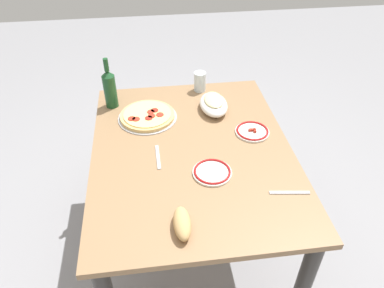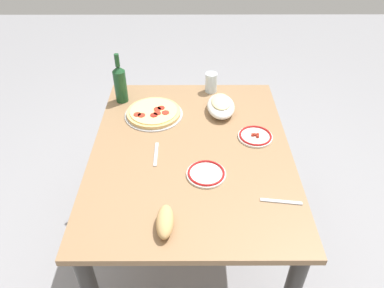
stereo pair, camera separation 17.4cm
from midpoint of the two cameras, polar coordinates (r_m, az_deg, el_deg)
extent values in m
plane|color=gray|center=(2.30, 2.24, -15.26)|extent=(8.00, 8.00, 0.00)
cube|color=#93704C|center=(1.77, 2.81, -1.25)|extent=(1.24, 0.96, 0.03)
cylinder|color=#33302D|center=(2.46, -7.83, 0.48)|extent=(0.07, 0.07, 0.71)
cylinder|color=#33302D|center=(2.49, 11.71, 0.52)|extent=(0.07, 0.07, 0.71)
cylinder|color=#B7B7BC|center=(1.99, -3.39, 4.53)|extent=(0.32, 0.32, 0.01)
cylinder|color=#DBB26B|center=(1.98, -3.40, 4.82)|extent=(0.29, 0.29, 0.02)
cylinder|color=#EFD684|center=(1.98, -3.41, 5.11)|extent=(0.26, 0.26, 0.01)
cylinder|color=#B22D1E|center=(1.98, -2.82, 5.39)|extent=(0.04, 0.04, 0.00)
cylinder|color=#B22D1E|center=(1.95, -5.91, 4.54)|extent=(0.04, 0.04, 0.00)
cylinder|color=maroon|center=(1.99, -2.24, 5.58)|extent=(0.04, 0.04, 0.00)
cylinder|color=#B22D1E|center=(1.94, -5.25, 4.42)|extent=(0.04, 0.04, 0.00)
cylinder|color=maroon|center=(1.93, -3.29, 4.45)|extent=(0.04, 0.04, 0.00)
cylinder|color=#B22D1E|center=(1.95, -2.81, 4.76)|extent=(0.04, 0.04, 0.00)
cylinder|color=#B22D1E|center=(1.95, -1.50, 4.85)|extent=(0.04, 0.04, 0.00)
ellipsoid|color=white|center=(2.01, 7.13, 5.80)|extent=(0.24, 0.15, 0.07)
ellipsoid|color=#AD2819|center=(2.01, 7.16, 6.10)|extent=(0.20, 0.12, 0.03)
ellipsoid|color=beige|center=(2.00, 7.20, 6.53)|extent=(0.17, 0.10, 0.02)
cylinder|color=#194723|center=(2.09, -8.65, 8.84)|extent=(0.07, 0.07, 0.19)
cone|color=#194723|center=(2.04, -8.94, 11.48)|extent=(0.07, 0.07, 0.03)
cylinder|color=#194723|center=(2.01, -9.08, 12.75)|extent=(0.03, 0.03, 0.07)
cylinder|color=silver|center=(2.18, 5.44, 9.49)|extent=(0.07, 0.07, 0.12)
cylinder|color=white|center=(1.62, 5.46, -4.85)|extent=(0.18, 0.18, 0.01)
torus|color=red|center=(1.62, 5.48, -4.64)|extent=(0.17, 0.17, 0.01)
cylinder|color=white|center=(1.87, 12.64, 1.02)|extent=(0.17, 0.17, 0.01)
torus|color=red|center=(1.86, 12.67, 1.21)|extent=(0.16, 0.16, 0.01)
cube|color=#AD2819|center=(1.86, 12.58, 1.33)|extent=(0.01, 0.01, 0.01)
cube|color=#AD2819|center=(1.87, 13.01, 1.36)|extent=(0.01, 0.01, 0.01)
cube|color=#AD2819|center=(1.86, 12.25, 1.32)|extent=(0.01, 0.01, 0.01)
cube|color=#AD2819|center=(1.85, 13.05, 1.06)|extent=(0.01, 0.01, 0.01)
ellipsoid|color=tan|center=(1.40, -0.46, -12.21)|extent=(0.16, 0.07, 0.06)
cube|color=#B7B7BC|center=(1.72, -2.65, -1.70)|extent=(0.17, 0.02, 0.00)
cube|color=#B7B7BC|center=(1.57, 17.07, -8.75)|extent=(0.04, 0.17, 0.00)
camera|label=1|loc=(0.09, -87.14, 2.30)|focal=34.10mm
camera|label=2|loc=(0.09, 92.86, -2.30)|focal=34.10mm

